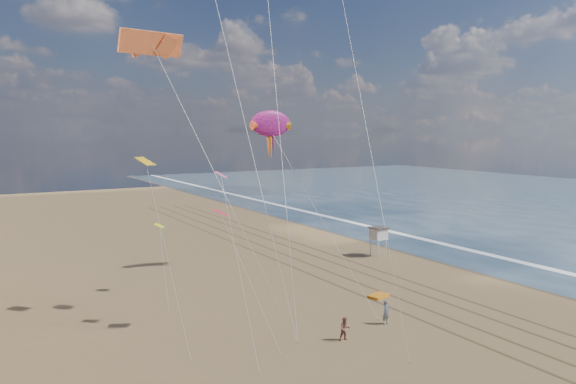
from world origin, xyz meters
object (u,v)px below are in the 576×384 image
object	(u,v)px
lifeguard_stand	(378,234)
grounded_kite	(378,296)
kite_flyer_b	(345,329)
kite_flyer_a	(386,312)
show_kite	(271,124)

from	to	relation	value
lifeguard_stand	grounded_kite	distance (m)	17.56
kite_flyer_b	kite_flyer_a	bearing A→B (deg)	23.90
lifeguard_stand	kite_flyer_b	size ratio (longest dim) A/B	2.07
grounded_kite	kite_flyer_a	xyz separation A→B (m)	(-4.15, -6.00, 0.86)
lifeguard_stand	kite_flyer_a	bearing A→B (deg)	-127.76
show_kite	kite_flyer_b	distance (m)	27.61
kite_flyer_a	grounded_kite	bearing A→B (deg)	40.92
lifeguard_stand	show_kite	world-z (taller)	show_kite
show_kite	kite_flyer_a	distance (m)	25.94
grounded_kite	lifeguard_stand	bearing A→B (deg)	34.33
grounded_kite	show_kite	distance (m)	22.17
grounded_kite	show_kite	world-z (taller)	show_kite
lifeguard_stand	kite_flyer_b	world-z (taller)	lifeguard_stand
lifeguard_stand	show_kite	bearing A→B (deg)	173.58
lifeguard_stand	kite_flyer_a	size ratio (longest dim) A/B	1.84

